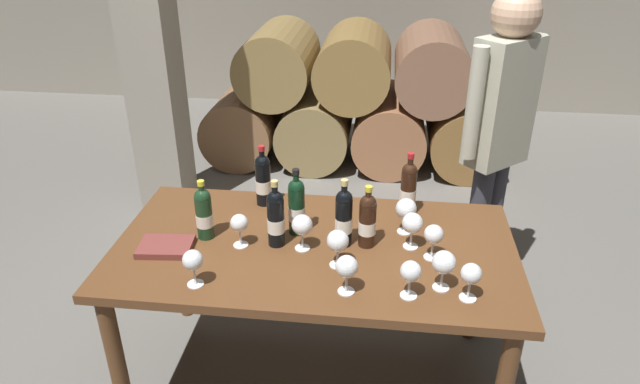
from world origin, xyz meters
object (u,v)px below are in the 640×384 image
at_px(wine_glass_3, 302,226).
at_px(dining_table, 315,263).
at_px(wine_bottle_5, 204,213).
at_px(tasting_notebook, 166,247).
at_px(wine_bottle_2, 276,217).
at_px(wine_bottle_4, 367,220).
at_px(wine_glass_5, 193,261).
at_px(wine_glass_7, 412,224).
at_px(wine_glass_6, 444,263).
at_px(wine_glass_4, 239,224).
at_px(wine_glass_10, 338,242).
at_px(wine_glass_9, 471,275).
at_px(wine_glass_2, 347,267).
at_px(wine_bottle_0, 408,188).
at_px(wine_bottle_3, 263,179).
at_px(wine_glass_1, 434,235).
at_px(wine_bottle_1, 297,206).
at_px(sommelier_presenting, 499,127).
at_px(wine_bottle_6, 344,217).
at_px(wine_glass_8, 411,272).
at_px(wine_glass_0, 406,209).

bearing_deg(wine_glass_3, dining_table, 36.85).
relative_size(wine_bottle_5, tasting_notebook, 1.23).
distance_m(wine_bottle_2, wine_bottle_4, 0.38).
height_order(wine_glass_5, wine_glass_7, wine_glass_7).
xyz_separation_m(wine_glass_3, wine_glass_6, (0.56, -0.21, 0.00)).
distance_m(wine_glass_4, wine_glass_10, 0.43).
bearing_deg(wine_glass_4, wine_glass_9, -15.36).
bearing_deg(wine_glass_2, wine_bottle_2, 137.12).
bearing_deg(wine_bottle_0, wine_glass_9, -70.65).
distance_m(wine_bottle_3, wine_glass_1, 0.86).
bearing_deg(wine_bottle_1, wine_bottle_2, -124.35).
height_order(wine_glass_5, sommelier_presenting, sommelier_presenting).
bearing_deg(wine_bottle_6, wine_glass_7, 1.77).
bearing_deg(wine_glass_6, wine_glass_10, 165.83).
distance_m(wine_bottle_0, wine_glass_7, 0.28).
bearing_deg(wine_glass_6, wine_glass_9, -29.05).
bearing_deg(wine_bottle_4, wine_glass_8, -62.77).
height_order(wine_bottle_3, wine_bottle_6, wine_bottle_6).
height_order(wine_bottle_0, wine_glass_0, wine_bottle_0).
relative_size(wine_bottle_4, wine_glass_9, 1.84).
bearing_deg(wine_glass_1, wine_glass_2, -140.98).
xyz_separation_m(wine_bottle_0, wine_bottle_2, (-0.55, -0.33, -0.00)).
distance_m(wine_glass_8, wine_glass_10, 0.32).
xyz_separation_m(wine_bottle_5, tasting_notebook, (-0.14, -0.12, -0.10)).
bearing_deg(tasting_notebook, wine_glass_5, -53.02).
bearing_deg(wine_bottle_4, wine_glass_1, -14.12).
xyz_separation_m(dining_table, wine_bottle_1, (-0.09, 0.09, 0.22)).
bearing_deg(wine_glass_7, dining_table, -175.46).
height_order(wine_bottle_3, wine_bottle_4, wine_bottle_3).
xyz_separation_m(wine_glass_6, wine_glass_10, (-0.40, 0.10, -0.00)).
height_order(wine_bottle_1, wine_glass_7, wine_bottle_1).
distance_m(wine_glass_3, sommelier_presenting, 1.20).
bearing_deg(sommelier_presenting, wine_glass_2, -122.83).
bearing_deg(wine_bottle_6, wine_bottle_1, 161.36).
height_order(wine_bottle_0, wine_bottle_5, wine_bottle_0).
bearing_deg(wine_glass_10, wine_glass_1, 14.86).
distance_m(wine_bottle_6, wine_glass_3, 0.18).
bearing_deg(dining_table, wine_glass_2, -62.67).
bearing_deg(wine_bottle_2, wine_glass_5, -128.69).
height_order(wine_glass_6, tasting_notebook, wine_glass_6).
height_order(wine_glass_8, wine_glass_9, same).
bearing_deg(wine_glass_9, wine_glass_10, 162.79).
bearing_deg(wine_glass_4, tasting_notebook, -167.53).
relative_size(wine_glass_10, sommelier_presenting, 0.09).
bearing_deg(wine_bottle_2, wine_bottle_1, 55.65).
bearing_deg(sommelier_presenting, wine_bottle_4, -130.73).
bearing_deg(wine_glass_2, wine_glass_0, 63.97).
height_order(wine_bottle_2, wine_glass_4, wine_bottle_2).
bearing_deg(wine_bottle_3, wine_glass_2, -55.26).
bearing_deg(wine_glass_7, wine_glass_1, -40.52).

